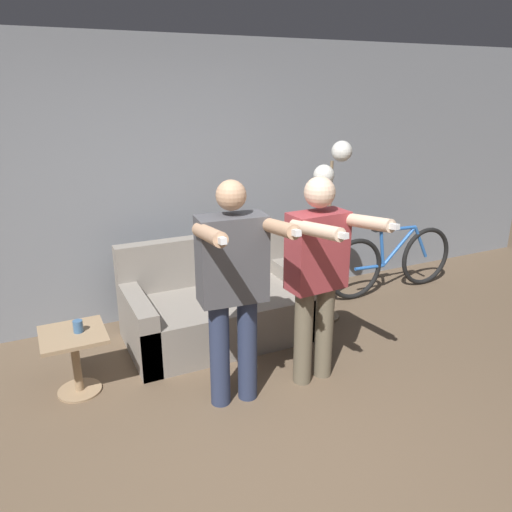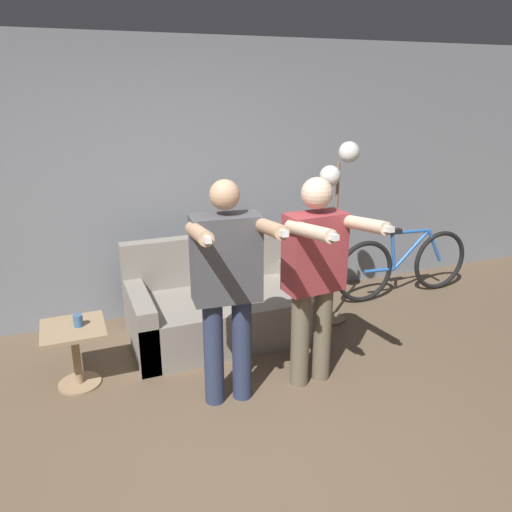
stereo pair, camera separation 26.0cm
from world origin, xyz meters
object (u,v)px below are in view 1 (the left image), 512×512
(person_right, at_px, (318,269))
(floor_lamp, at_px, (331,187))
(cat, at_px, (234,223))
(cup, at_px, (78,326))
(person_left, at_px, (233,281))
(side_table, at_px, (75,350))
(bicycle, at_px, (392,261))
(couch, at_px, (219,308))

(person_right, height_order, floor_lamp, floor_lamp)
(cat, height_order, cup, cat)
(cup, bearing_deg, person_left, -32.36)
(person_right, xyz_separation_m, cup, (-1.62, 0.61, -0.39))
(cat, xyz_separation_m, side_table, (-1.58, -0.72, -0.59))
(person_right, distance_m, floor_lamp, 1.19)
(person_left, relative_size, side_table, 3.31)
(person_left, xyz_separation_m, cat, (0.58, 1.33, 0.01))
(cat, height_order, bicycle, cat)
(side_table, relative_size, cup, 5.42)
(couch, distance_m, person_left, 1.23)
(person_left, bearing_deg, bicycle, 31.09)
(couch, bearing_deg, person_left, -105.38)
(bicycle, bearing_deg, couch, -176.01)
(couch, bearing_deg, person_right, -68.47)
(cat, relative_size, side_table, 1.02)
(cat, relative_size, floor_lamp, 0.29)
(cat, height_order, floor_lamp, floor_lamp)
(person_right, bearing_deg, person_left, 176.17)
(person_right, height_order, cat, person_right)
(couch, distance_m, cup, 1.32)
(person_right, bearing_deg, couch, 107.77)
(floor_lamp, bearing_deg, cup, -173.07)
(person_right, bearing_deg, bicycle, 30.17)
(person_right, height_order, bicycle, person_right)
(floor_lamp, distance_m, bicycle, 1.41)
(person_left, xyz_separation_m, cup, (-0.96, 0.61, -0.40))
(cat, distance_m, floor_lamp, 0.96)
(person_right, height_order, cup, person_right)
(cat, distance_m, cup, 1.74)
(person_left, xyz_separation_m, floor_lamp, (1.35, 0.89, 0.36))
(person_left, relative_size, floor_lamp, 0.94)
(person_left, distance_m, person_right, 0.67)
(side_table, bearing_deg, cup, -3.99)
(side_table, height_order, cup, cup)
(side_table, bearing_deg, cat, 24.43)
(floor_lamp, bearing_deg, person_right, -127.64)
(person_left, xyz_separation_m, person_right, (0.67, -0.00, -0.02))
(couch, distance_m, floor_lamp, 1.50)
(person_left, bearing_deg, couch, 79.94)
(floor_lamp, relative_size, bicycle, 1.04)
(floor_lamp, distance_m, side_table, 2.55)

